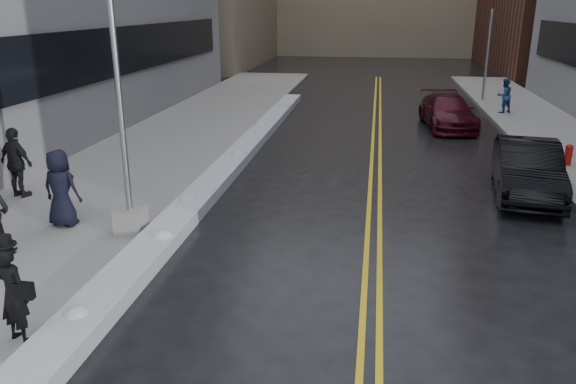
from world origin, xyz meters
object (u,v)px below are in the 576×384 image
at_px(pedestrian_d, 17,163).
at_px(car_black, 527,169).
at_px(pedestrian_c, 61,188).
at_px(pedestrian_east, 504,96).
at_px(fire_hydrant, 569,154).
at_px(lamppost, 123,136).
at_px(car_maroon, 448,112).
at_px(pedestrian_fedora, 14,294).
at_px(traffic_signal, 489,42).

height_order(pedestrian_d, car_black, pedestrian_d).
xyz_separation_m(pedestrian_c, pedestrian_east, (13.93, 17.66, -0.10)).
distance_m(fire_hydrant, pedestrian_east, 9.86).
distance_m(lamppost, car_black, 11.41).
xyz_separation_m(lamppost, car_maroon, (8.96, 14.42, -1.80)).
height_order(fire_hydrant, pedestrian_d, pedestrian_d).
bearing_deg(pedestrian_c, fire_hydrant, -145.96).
relative_size(fire_hydrant, pedestrian_east, 0.42).
xyz_separation_m(pedestrian_fedora, pedestrian_d, (-4.34, 6.65, 0.16)).
height_order(fire_hydrant, pedestrian_c, pedestrian_c).
bearing_deg(traffic_signal, pedestrian_d, -128.77).
bearing_deg(pedestrian_c, pedestrian_fedora, 117.09).
bearing_deg(pedestrian_east, pedestrian_fedora, 32.50).
relative_size(pedestrian_d, pedestrian_east, 1.16).
distance_m(pedestrian_fedora, pedestrian_d, 7.95).
xyz_separation_m(traffic_signal, pedestrian_d, (-16.04, -19.97, -2.25)).
distance_m(pedestrian_c, pedestrian_d, 3.02).
bearing_deg(lamppost, car_black, 25.49).
xyz_separation_m(lamppost, pedestrian_c, (-1.84, 0.19, -1.42)).
xyz_separation_m(fire_hydrant, pedestrian_c, (-14.14, -7.81, 0.57)).
bearing_deg(pedestrian_east, pedestrian_c, 22.32).
relative_size(fire_hydrant, pedestrian_fedora, 0.43).
height_order(lamppost, pedestrian_d, lamppost).
relative_size(car_black, car_maroon, 0.97).
bearing_deg(fire_hydrant, pedestrian_east, 91.26).
relative_size(lamppost, fire_hydrant, 10.45).
bearing_deg(fire_hydrant, lamppost, -146.96).
height_order(traffic_signal, car_maroon, traffic_signal).
distance_m(traffic_signal, car_black, 17.42).
relative_size(fire_hydrant, car_maroon, 0.14).
distance_m(pedestrian_east, car_black, 13.14).
relative_size(traffic_signal, car_maroon, 1.19).
xyz_separation_m(lamppost, pedestrian_fedora, (0.10, -4.63, -1.54)).
relative_size(pedestrian_fedora, car_black, 0.35).
height_order(pedestrian_d, pedestrian_east, pedestrian_d).
xyz_separation_m(pedestrian_east, car_black, (-1.90, -13.00, -0.21)).
height_order(lamppost, pedestrian_fedora, lamppost).
xyz_separation_m(pedestrian_east, car_maroon, (-3.12, -3.43, -0.28)).
distance_m(pedestrian_c, pedestrian_east, 22.49).
bearing_deg(car_maroon, car_black, -88.24).
height_order(car_black, car_maroon, car_black).
height_order(fire_hydrant, traffic_signal, traffic_signal).
relative_size(lamppost, pedestrian_c, 3.95).
relative_size(pedestrian_fedora, pedestrian_d, 0.84).
relative_size(lamppost, car_maroon, 1.51).
distance_m(fire_hydrant, pedestrian_fedora, 17.56).
height_order(fire_hydrant, pedestrian_east, pedestrian_east).
xyz_separation_m(pedestrian_fedora, car_black, (10.08, 9.48, -0.19)).
xyz_separation_m(lamppost, traffic_signal, (11.80, 22.00, 0.87)).
height_order(lamppost, traffic_signal, lamppost).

